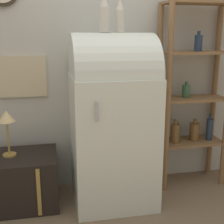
# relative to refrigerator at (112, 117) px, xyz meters

# --- Properties ---
(ground_plane) EXTENTS (12.00, 12.00, 0.00)m
(ground_plane) POSITION_rel_refrigerator_xyz_m (0.00, -0.21, -0.74)
(ground_plane) COLOR #7A664C
(wall_back) EXTENTS (7.00, 0.09, 2.70)m
(wall_back) POSITION_rel_refrigerator_xyz_m (-0.01, 0.36, 0.61)
(wall_back) COLOR #B7B7AD
(wall_back) RESTS_ON ground_plane
(refrigerator) EXTENTS (0.67, 0.70, 1.43)m
(refrigerator) POSITION_rel_refrigerator_xyz_m (0.00, 0.00, 0.00)
(refrigerator) COLOR silver
(refrigerator) RESTS_ON ground_plane
(suitcase_trunk) EXTENTS (0.68, 0.50, 0.44)m
(suitcase_trunk) POSITION_rel_refrigerator_xyz_m (-0.81, 0.05, -0.53)
(suitcase_trunk) COLOR black
(suitcase_trunk) RESTS_ON ground_plane
(shelf_unit) EXTENTS (0.63, 0.31, 1.69)m
(shelf_unit) POSITION_rel_refrigerator_xyz_m (0.79, 0.16, 0.15)
(shelf_unit) COLOR olive
(shelf_unit) RESTS_ON ground_plane
(vase_left) EXTENTS (0.08, 0.08, 0.29)m
(vase_left) POSITION_rel_refrigerator_xyz_m (-0.06, -0.00, 0.82)
(vase_left) COLOR beige
(vase_left) RESTS_ON refrigerator
(vase_center) EXTENTS (0.07, 0.07, 0.26)m
(vase_center) POSITION_rel_refrigerator_xyz_m (0.06, 0.02, 0.80)
(vase_center) COLOR beige
(vase_center) RESTS_ON refrigerator
(desk_lamp) EXTENTS (0.14, 0.14, 0.38)m
(desk_lamp) POSITION_rel_refrigerator_xyz_m (-0.86, 0.07, -0.01)
(desk_lamp) COLOR #AD8942
(desk_lamp) RESTS_ON suitcase_trunk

